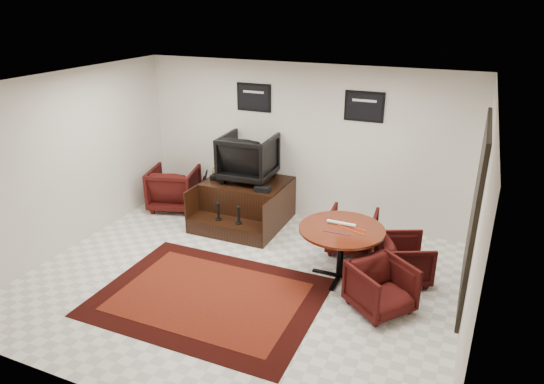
# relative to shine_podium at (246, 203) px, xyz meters

# --- Properties ---
(ground) EXTENTS (6.00, 6.00, 0.00)m
(ground) POSITION_rel_shine_podium_xyz_m (0.80, -1.85, -0.35)
(ground) COLOR white
(ground) RESTS_ON ground
(room_shell) EXTENTS (6.02, 5.02, 2.81)m
(room_shell) POSITION_rel_shine_podium_xyz_m (1.21, -1.73, 1.44)
(room_shell) COLOR white
(room_shell) RESTS_ON ground
(area_rug) EXTENTS (2.97, 2.23, 0.01)m
(area_rug) POSITION_rel_shine_podium_xyz_m (0.61, -2.40, -0.34)
(area_rug) COLOR black
(area_rug) RESTS_ON ground
(shine_podium) EXTENTS (1.47, 1.51, 0.76)m
(shine_podium) POSITION_rel_shine_podium_xyz_m (0.00, 0.00, 0.00)
(shine_podium) COLOR black
(shine_podium) RESTS_ON ground
(shine_chair) EXTENTS (0.94, 0.88, 0.93)m
(shine_chair) POSITION_rel_shine_podium_xyz_m (0.00, 0.15, 0.87)
(shine_chair) COLOR black
(shine_chair) RESTS_ON shine_podium
(shoes_pair) EXTENTS (0.23, 0.27, 0.10)m
(shoes_pair) POSITION_rel_shine_podium_xyz_m (-0.51, -0.04, 0.46)
(shoes_pair) COLOR black
(shoes_pair) RESTS_ON shine_podium
(polish_kit) EXTENTS (0.27, 0.21, 0.09)m
(polish_kit) POSITION_rel_shine_podium_xyz_m (0.46, -0.27, 0.45)
(polish_kit) COLOR black
(polish_kit) RESTS_ON shine_podium
(umbrella_black) EXTENTS (0.31, 0.12, 0.85)m
(umbrella_black) POSITION_rel_shine_podium_xyz_m (-0.88, -0.15, 0.07)
(umbrella_black) COLOR black
(umbrella_black) RESTS_ON ground
(umbrella_hooked) EXTENTS (0.35, 0.13, 0.94)m
(umbrella_hooked) POSITION_rel_shine_podium_xyz_m (-0.88, -0.05, 0.12)
(umbrella_hooked) COLOR black
(umbrella_hooked) RESTS_ON ground
(armchair_side) EXTENTS (1.05, 1.01, 0.89)m
(armchair_side) POSITION_rel_shine_podium_xyz_m (-1.54, 0.02, 0.10)
(armchair_side) COLOR black
(armchair_side) RESTS_ON ground
(meeting_table) EXTENTS (1.21, 1.21, 0.79)m
(meeting_table) POSITION_rel_shine_podium_xyz_m (2.10, -1.19, 0.35)
(meeting_table) COLOR #411009
(meeting_table) RESTS_ON ground
(table_chair_back) EXTENTS (0.78, 0.74, 0.75)m
(table_chair_back) POSITION_rel_shine_podium_xyz_m (2.06, -0.32, 0.03)
(table_chair_back) COLOR black
(table_chair_back) RESTS_ON ground
(table_chair_window) EXTENTS (0.88, 0.90, 0.72)m
(table_chair_window) POSITION_rel_shine_podium_xyz_m (2.96, -0.89, 0.01)
(table_chair_window) COLOR black
(table_chair_window) RESTS_ON ground
(table_chair_corner) EXTENTS (0.96, 0.97, 0.73)m
(table_chair_corner) POSITION_rel_shine_podium_xyz_m (2.80, -1.76, 0.02)
(table_chair_corner) COLOR black
(table_chair_corner) RESTS_ON ground
(paper_roll) EXTENTS (0.42, 0.06, 0.05)m
(paper_roll) POSITION_rel_shine_podium_xyz_m (2.07, -1.10, 0.47)
(paper_roll) COLOR white
(paper_roll) RESTS_ON meeting_table
(table_clutter) EXTENTS (0.57, 0.34, 0.01)m
(table_clutter) POSITION_rel_shine_podium_xyz_m (2.20, -1.21, 0.45)
(table_clutter) COLOR #F5480D
(table_clutter) RESTS_ON meeting_table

